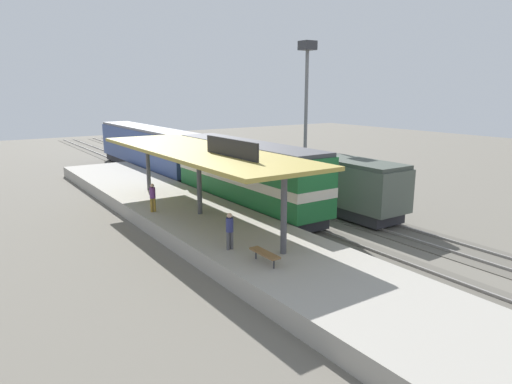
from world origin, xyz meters
name	(u,v)px	position (x,y,z in m)	size (l,w,h in m)	color
ground_plane	(289,212)	(2.00, 0.00, 0.00)	(120.00, 120.00, 0.00)	#666056
track_near	(264,216)	(0.00, 0.00, 0.03)	(3.20, 110.00, 0.16)	#565249
track_far	(318,206)	(4.60, 0.00, 0.03)	(3.20, 110.00, 0.16)	#565249
platform	(200,221)	(-4.60, 0.00, 0.45)	(6.00, 44.00, 0.90)	#9E998E
station_canopy	(199,152)	(-4.60, -0.09, 4.53)	(5.20, 18.00, 4.70)	#47474C
platform_bench	(265,253)	(-6.00, -8.54, 1.34)	(0.44, 1.70, 0.50)	#333338
locomotive	(246,175)	(0.00, 2.11, 2.41)	(2.93, 14.43, 4.44)	#28282D
passenger_carriage_single	(147,148)	(0.00, 20.11, 2.31)	(2.90, 20.00, 4.24)	#28282D
freight_car	(327,181)	(4.60, -0.79, 1.97)	(2.80, 12.00, 3.54)	#28282D
light_mast	(307,84)	(7.80, 5.30, 8.40)	(1.10, 1.10, 11.70)	slate
person_waiting	(153,196)	(-6.71, 1.94, 1.85)	(0.34, 0.34, 1.71)	olive
person_walking	(230,229)	(-6.30, -6.23, 1.85)	(0.34, 0.34, 1.71)	#4C4C51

